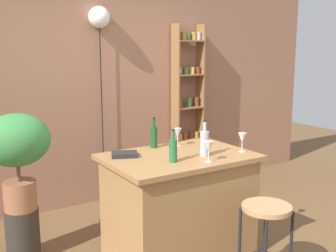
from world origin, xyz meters
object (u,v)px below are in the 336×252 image
at_px(potted_plant, 17,147).
at_px(bottle_olive_oil, 154,136).
at_px(bar_stool, 266,225).
at_px(bottle_vinegar, 173,150).
at_px(pendant_globe_light, 99,19).
at_px(bottle_soda_blue, 204,143).
at_px(wine_glass_left, 178,133).
at_px(wine_glass_center, 209,147).
at_px(wine_glass_right, 242,138).
at_px(plant_stool, 23,234).
at_px(cookbook, 125,154).
at_px(spice_shelf, 188,102).

height_order(potted_plant, bottle_olive_oil, potted_plant).
xyz_separation_m(bar_stool, bottle_vinegar, (-0.45, 0.57, 0.52)).
bearing_deg(bottle_vinegar, bar_stool, -51.89).
bearing_deg(pendant_globe_light, bar_stool, -82.24).
height_order(potted_plant, bottle_soda_blue, potted_plant).
distance_m(wine_glass_left, wine_glass_center, 0.58).
bearing_deg(bottle_soda_blue, bar_stool, -77.17).
bearing_deg(bottle_olive_oil, wine_glass_center, -78.94).
bearing_deg(wine_glass_right, wine_glass_center, -166.72).
bearing_deg(plant_stool, wine_glass_center, -38.55).
height_order(bottle_vinegar, bottle_soda_blue, bottle_soda_blue).
bearing_deg(wine_glass_center, wine_glass_left, 81.14).
height_order(bar_stool, potted_plant, potted_plant).
bearing_deg(wine_glass_right, cookbook, 156.93).
relative_size(bar_stool, wine_glass_center, 3.91).
bearing_deg(pendant_globe_light, potted_plant, -142.48).
bearing_deg(plant_stool, bottle_soda_blue, -31.93).
distance_m(bottle_olive_oil, wine_glass_center, 0.64).
bearing_deg(plant_stool, wine_glass_left, -17.14).
bearing_deg(wine_glass_center, plant_stool, 141.45).
relative_size(bottle_olive_oil, pendant_globe_light, 0.12).
xyz_separation_m(spice_shelf, plant_stool, (-2.28, -0.82, -0.88)).
xyz_separation_m(bar_stool, pendant_globe_light, (-0.31, 2.27, 1.60)).
distance_m(spice_shelf, bottle_vinegar, 2.09).
relative_size(potted_plant, wine_glass_right, 4.98).
xyz_separation_m(bottle_olive_oil, wine_glass_right, (0.56, -0.53, 0.01)).
height_order(plant_stool, cookbook, cookbook).
bearing_deg(bottle_olive_oil, wine_glass_left, -16.02).
bearing_deg(potted_plant, wine_glass_left, -17.14).
bearing_deg(bar_stool, potted_plant, 135.75).
height_order(potted_plant, cookbook, potted_plant).
distance_m(potted_plant, wine_glass_left, 1.37).
xyz_separation_m(spice_shelf, potted_plant, (-2.28, -0.82, -0.12)).
bearing_deg(wine_glass_center, bottle_vinegar, 148.01).
bearing_deg(bottle_vinegar, bottle_soda_blue, 2.81).
xyz_separation_m(bottle_vinegar, cookbook, (-0.25, 0.35, -0.08)).
bearing_deg(wine_glass_left, cookbook, -172.65).
bearing_deg(wine_glass_center, bottle_soda_blue, 63.28).
xyz_separation_m(spice_shelf, wine_glass_center, (-1.06, -1.79, -0.08)).
height_order(bottle_vinegar, pendant_globe_light, pendant_globe_light).
relative_size(plant_stool, pendant_globe_light, 0.20).
height_order(cookbook, pendant_globe_light, pendant_globe_light).
bearing_deg(pendant_globe_light, bottle_vinegar, -94.73).
height_order(bar_stool, spice_shelf, spice_shelf).
xyz_separation_m(bar_stool, plant_stool, (-1.44, 1.40, -0.26)).
xyz_separation_m(bar_stool, wine_glass_center, (-0.22, 0.43, 0.53)).
xyz_separation_m(potted_plant, pendant_globe_light, (1.13, 0.87, 1.10)).
distance_m(wine_glass_center, cookbook, 0.70).
distance_m(spice_shelf, wine_glass_right, 1.80).
xyz_separation_m(spice_shelf, wine_glass_left, (-0.97, -1.22, -0.08)).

